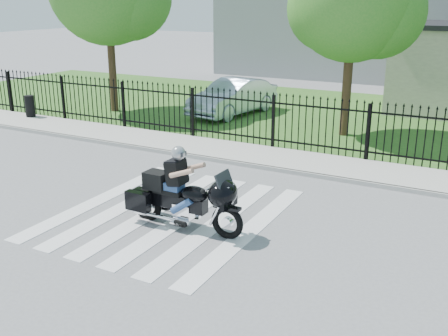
% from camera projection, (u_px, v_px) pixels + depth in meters
% --- Properties ---
extents(ground, '(120.00, 120.00, 0.00)m').
position_uv_depth(ground, '(170.00, 214.00, 11.96)').
color(ground, slate).
rests_on(ground, ground).
extents(crosswalk, '(5.00, 5.50, 0.01)m').
position_uv_depth(crosswalk, '(170.00, 214.00, 11.95)').
color(crosswalk, silver).
rests_on(crosswalk, ground).
extents(sidewalk, '(40.00, 2.00, 0.12)m').
position_uv_depth(sidewalk, '(260.00, 156.00, 16.14)').
color(sidewalk, '#ADAAA3').
rests_on(sidewalk, ground).
extents(curb, '(40.00, 0.12, 0.12)m').
position_uv_depth(curb, '(246.00, 165.00, 15.30)').
color(curb, '#ADAAA3').
rests_on(curb, ground).
extents(grass_strip, '(40.00, 12.00, 0.02)m').
position_uv_depth(grass_strip, '(328.00, 115.00, 22.04)').
color(grass_strip, '#29591E').
rests_on(grass_strip, ground).
extents(iron_fence, '(26.00, 0.04, 1.80)m').
position_uv_depth(iron_fence, '(273.00, 123.00, 16.72)').
color(iron_fence, black).
rests_on(iron_fence, ground).
extents(motorcycle_rider, '(2.78, 0.85, 1.84)m').
position_uv_depth(motorcycle_rider, '(182.00, 194.00, 11.04)').
color(motorcycle_rider, black).
rests_on(motorcycle_rider, ground).
extents(parked_car, '(2.32, 4.70, 1.48)m').
position_uv_depth(parked_car, '(233.00, 97.00, 21.93)').
color(parked_car, '#AFC1DD').
rests_on(parked_car, grass_strip).
extents(litter_bin, '(0.46, 0.46, 0.86)m').
position_uv_depth(litter_bin, '(30.00, 106.00, 21.15)').
color(litter_bin, black).
rests_on(litter_bin, sidewalk).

